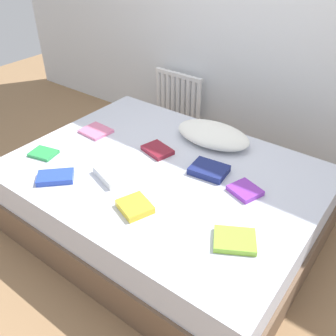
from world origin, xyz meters
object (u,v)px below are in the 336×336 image
textbook_yellow (135,206)px  pillow (213,135)px  textbook_pink (96,131)px  textbook_white (110,175)px  textbook_blue (55,177)px  radiator (178,99)px  textbook_purple (245,190)px  bed (164,199)px  textbook_lime (235,240)px  textbook_maroon (158,150)px  textbook_navy (209,170)px  textbook_green (44,153)px

textbook_yellow → pillow: bearing=113.7°
textbook_pink → pillow: bearing=31.5°
textbook_white → textbook_blue: size_ratio=1.08×
radiator → textbook_purple: 1.70m
pillow → textbook_purple: size_ratio=3.26×
bed → textbook_lime: (0.69, -0.30, 0.27)m
pillow → textbook_yellow: (0.04, -0.91, -0.04)m
pillow → textbook_maroon: pillow is taller
textbook_lime → bed: bearing=126.7°
radiator → textbook_yellow: (0.85, -1.61, 0.16)m
radiator → textbook_lime: bearing=-46.5°
textbook_yellow → textbook_maroon: size_ratio=0.89×
pillow → textbook_navy: bearing=-62.1°
textbook_maroon → textbook_blue: size_ratio=0.92×
textbook_green → textbook_white: (0.56, 0.08, 0.01)m
textbook_green → pillow: bearing=32.2°
textbook_pink → textbook_blue: (0.24, -0.58, 0.01)m
textbook_yellow → textbook_blue: (-0.58, -0.08, -0.00)m
radiator → textbook_green: bearing=-91.0°
pillow → textbook_maroon: (-0.23, -0.36, -0.04)m
textbook_yellow → textbook_navy: size_ratio=0.79×
textbook_white → bed: bearing=71.5°
textbook_yellow → textbook_navy: textbook_navy is taller
textbook_navy → textbook_lime: bearing=-52.4°
textbook_lime → textbook_maroon: size_ratio=1.04×
radiator → textbook_purple: radiator is taller
textbook_white → textbook_lime: bearing=16.6°
radiator → textbook_green: size_ratio=3.03×
bed → textbook_blue: bearing=-133.5°
textbook_lime → textbook_maroon: (-0.85, 0.44, -0.00)m
textbook_navy → textbook_blue: (-0.73, -0.64, -0.00)m
radiator → textbook_green: radiator is taller
textbook_green → textbook_purple: 1.38m
textbook_pink → textbook_yellow: (0.82, -0.49, 0.01)m
textbook_green → textbook_yellow: size_ratio=0.97×
radiator → textbook_blue: size_ratio=2.39×
textbook_lime → textbook_purple: textbook_lime is taller
radiator → textbook_pink: (0.03, -1.12, 0.15)m
bed → pillow: bearing=81.8°
textbook_yellow → bed: bearing=126.5°
textbook_white → textbook_pink: bearing=162.8°
bed → textbook_purple: 0.61m
textbook_maroon → textbook_purple: size_ratio=1.17×
textbook_yellow → textbook_navy: (0.15, 0.55, 0.00)m
textbook_pink → textbook_navy: (0.97, 0.06, 0.01)m
textbook_lime → pillow: bearing=98.1°
textbook_white → textbook_blue: (-0.26, -0.22, -0.01)m
textbook_pink → textbook_navy: size_ratio=0.92×
radiator → textbook_blue: radiator is taller
textbook_lime → textbook_yellow: textbook_yellow is taller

